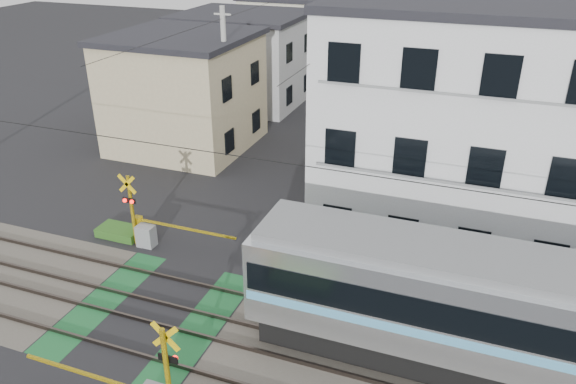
% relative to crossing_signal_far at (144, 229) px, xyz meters
% --- Properties ---
extents(ground, '(120.00, 120.00, 0.00)m').
position_rel_crossing_signal_far_xyz_m(ground, '(2.59, -3.65, -0.71)').
color(ground, black).
extents(track_bed, '(120.00, 120.00, 0.14)m').
position_rel_crossing_signal_far_xyz_m(track_bed, '(2.59, -3.65, -0.67)').
color(track_bed, '#47423A').
rests_on(track_bed, ground).
extents(crossing_signal_far, '(4.74, 0.65, 3.09)m').
position_rel_crossing_signal_far_xyz_m(crossing_signal_far, '(0.00, 0.00, 0.00)').
color(crossing_signal_far, yellow).
rests_on(crossing_signal_far, ground).
extents(apartment_block, '(10.20, 8.36, 9.30)m').
position_rel_crossing_signal_far_xyz_m(apartment_block, '(11.09, 5.84, 3.94)').
color(apartment_block, silver).
rests_on(apartment_block, ground).
extents(houses_row, '(22.07, 31.35, 6.80)m').
position_rel_crossing_signal_far_xyz_m(houses_row, '(2.84, 22.27, 2.53)').
color(houses_row, tan).
rests_on(houses_row, ground).
extents(catenary, '(60.00, 5.04, 7.00)m').
position_rel_crossing_signal_far_xyz_m(catenary, '(8.59, -3.62, 2.98)').
color(catenary, '#2D2D33').
rests_on(catenary, ground).
extents(utility_poles, '(7.90, 42.00, 8.00)m').
position_rel_crossing_signal_far_xyz_m(utility_poles, '(1.53, 19.35, 3.37)').
color(utility_poles, '#A5A5A0').
rests_on(utility_poles, ground).
extents(pedestrian, '(0.69, 0.56, 1.65)m').
position_rel_crossing_signal_far_xyz_m(pedestrian, '(4.48, 27.15, 0.11)').
color(pedestrian, black).
rests_on(pedestrian, ground).
extents(weed_patches, '(10.25, 8.80, 0.40)m').
position_rel_crossing_signal_far_xyz_m(weed_patches, '(4.34, -3.74, -0.53)').
color(weed_patches, '#2D5E1E').
rests_on(weed_patches, ground).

